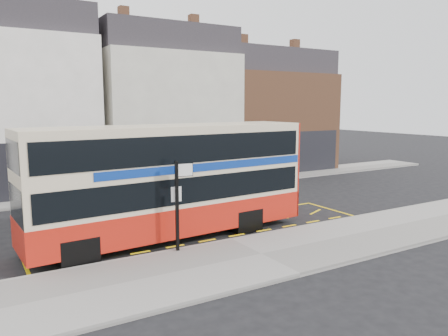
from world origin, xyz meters
TOP-DOWN VIEW (x-y plane):
  - ground at (0.00, 0.00)m, footprint 120.00×120.00m
  - pavement at (0.00, -2.30)m, footprint 40.00×4.00m
  - kerb at (0.00, -0.38)m, footprint 40.00×0.15m
  - far_pavement at (0.00, 11.00)m, footprint 50.00×3.00m
  - road_markings at (0.00, 1.60)m, footprint 14.00×3.40m
  - terrace_left at (-5.50, 14.99)m, footprint 8.00×8.01m
  - terrace_green_shop at (3.50, 14.99)m, footprint 9.00×8.01m
  - terrace_right at (12.50, 14.99)m, footprint 9.00×8.01m
  - double_decker_bus at (-1.65, 1.30)m, footprint 11.15×3.23m
  - bus_stop_post at (-2.24, -0.54)m, footprint 0.77×0.18m
  - car_grey at (0.21, 8.62)m, footprint 4.49×2.53m
  - car_white at (5.61, 9.41)m, footprint 4.84×2.13m
  - street_tree_right at (8.67, 11.30)m, footprint 2.14×2.14m

SIDE VIEW (x-z plane):
  - ground at x=0.00m, z-range 0.00..0.00m
  - road_markings at x=0.00m, z-range 0.00..0.01m
  - pavement at x=0.00m, z-range 0.00..0.15m
  - kerb at x=0.00m, z-range 0.00..0.15m
  - far_pavement at x=0.00m, z-range 0.00..0.15m
  - car_white at x=5.61m, z-range 0.00..1.38m
  - car_grey at x=0.21m, z-range 0.00..1.40m
  - bus_stop_post at x=-2.24m, z-range 0.46..3.58m
  - double_decker_bus at x=-1.65m, z-range 0.11..4.51m
  - street_tree_right at x=8.67m, z-range 0.83..5.46m
  - terrace_right at x=12.50m, z-range -0.58..9.72m
  - terrace_green_shop at x=3.50m, z-range -0.58..10.72m
  - terrace_left at x=-5.50m, z-range -0.58..11.22m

